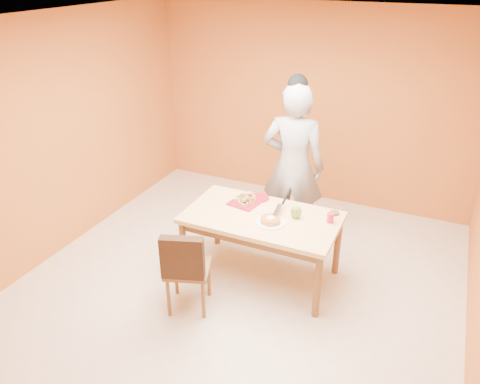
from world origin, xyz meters
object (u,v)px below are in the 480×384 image
at_px(egg_ornament, 296,212).
at_px(person, 293,167).
at_px(dining_chair, 187,267).
at_px(magenta_glass, 330,218).
at_px(sponge_cake, 271,220).
at_px(red_dinner_plate, 259,198).
at_px(pastry_platter, 245,202).
at_px(dining_table, 262,223).
at_px(checker_tin, 334,213).

bearing_deg(egg_ornament, person, 110.59).
relative_size(dining_chair, magenta_glass, 9.24).
xyz_separation_m(sponge_cake, egg_ornament, (0.20, 0.21, 0.04)).
relative_size(person, red_dinner_plate, 8.75).
distance_m(person, egg_ornament, 0.81).
relative_size(dining_chair, pastry_platter, 3.06).
bearing_deg(dining_chair, magenta_glass, 20.36).
height_order(sponge_cake, magenta_glass, magenta_glass).
xyz_separation_m(pastry_platter, egg_ornament, (0.61, -0.08, 0.06)).
bearing_deg(pastry_platter, person, 64.08).
relative_size(dining_table, dining_chair, 1.73).
bearing_deg(checker_tin, dining_chair, -135.45).
distance_m(sponge_cake, egg_ornament, 0.29).
distance_m(dining_table, red_dinner_plate, 0.40).
xyz_separation_m(red_dinner_plate, magenta_glass, (0.86, -0.19, 0.04)).
xyz_separation_m(dining_chair, pastry_platter, (0.19, 0.96, 0.29)).
height_order(dining_table, pastry_platter, pastry_platter).
relative_size(person, sponge_cake, 9.79).
xyz_separation_m(person, checker_tin, (0.63, -0.49, -0.22)).
distance_m(egg_ornament, magenta_glass, 0.35).
relative_size(dining_table, magenta_glass, 15.97).
distance_m(person, red_dinner_plate, 0.58).
height_order(dining_table, dining_chair, dining_chair).
distance_m(dining_table, dining_chair, 0.93).
distance_m(dining_chair, egg_ornament, 1.24).
bearing_deg(sponge_cake, dining_chair, -131.51).
xyz_separation_m(sponge_cake, checker_tin, (0.54, 0.45, -0.02)).
distance_m(magenta_glass, checker_tin, 0.19).
relative_size(person, egg_ornament, 13.52).
relative_size(dining_chair, red_dinner_plate, 4.08).
relative_size(dining_table, red_dinner_plate, 7.04).
bearing_deg(checker_tin, egg_ornament, -144.84).
bearing_deg(sponge_cake, red_dinner_plate, 124.35).
height_order(dining_table, magenta_glass, magenta_glass).
bearing_deg(person, egg_ornament, 103.38).
bearing_deg(checker_tin, magenta_glass, -90.00).
xyz_separation_m(person, pastry_platter, (-0.32, -0.66, -0.23)).
height_order(pastry_platter, checker_tin, checker_tin).
distance_m(person, sponge_cake, 0.97).
relative_size(magenta_glass, checker_tin, 1.05).
distance_m(red_dinner_plate, magenta_glass, 0.88).
distance_m(egg_ornament, checker_tin, 0.43).
bearing_deg(magenta_glass, red_dinner_plate, 167.53).
bearing_deg(egg_ornament, dining_chair, -132.91).
height_order(dining_chair, egg_ornament, dining_chair).
xyz_separation_m(sponge_cake, magenta_glass, (0.54, 0.27, 0.02)).
height_order(dining_chair, checker_tin, dining_chair).
bearing_deg(person, sponge_cake, 87.36).
bearing_deg(person, dining_table, 78.78).
height_order(red_dinner_plate, magenta_glass, magenta_glass).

